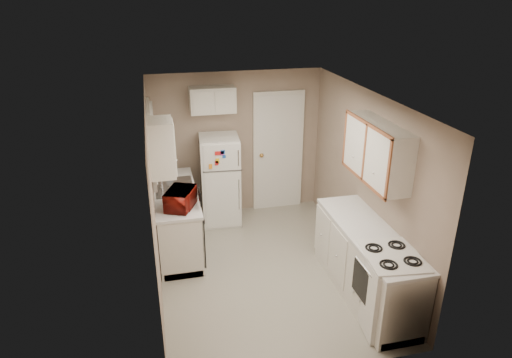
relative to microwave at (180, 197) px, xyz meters
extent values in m
plane|color=#B4B0A2|center=(1.06, -0.35, -1.05)|extent=(3.80, 3.80, 0.00)
plane|color=white|center=(1.06, -0.35, 1.35)|extent=(3.80, 3.80, 0.00)
plane|color=gray|center=(-0.34, -0.35, 0.15)|extent=(3.80, 3.80, 0.00)
plane|color=gray|center=(2.46, -0.35, 0.15)|extent=(3.80, 3.80, 0.00)
plane|color=gray|center=(1.06, 1.55, 0.15)|extent=(2.80, 2.80, 0.00)
plane|color=gray|center=(1.06, -2.25, 0.15)|extent=(2.80, 2.80, 0.00)
cube|color=silver|center=(-0.04, 0.55, -0.60)|extent=(0.60, 1.80, 0.90)
cube|color=black|center=(0.25, -0.05, -0.56)|extent=(0.03, 0.58, 0.72)
cube|color=gray|center=(-0.04, 0.70, -0.19)|extent=(0.54, 0.74, 0.16)
imported|color=maroon|center=(0.00, 0.00, 0.00)|extent=(0.53, 0.42, 0.31)
imported|color=silver|center=(-0.09, 1.07, -0.05)|extent=(0.11, 0.11, 0.20)
cube|color=silver|center=(-0.30, 0.70, 0.55)|extent=(0.10, 0.98, 1.08)
cube|color=silver|center=(-0.19, -0.13, 0.75)|extent=(0.30, 0.45, 0.70)
cube|color=silver|center=(0.71, 1.19, -0.32)|extent=(0.65, 0.63, 1.47)
cube|color=silver|center=(0.66, 1.40, 0.95)|extent=(0.70, 0.30, 0.40)
cube|color=silver|center=(1.76, 1.51, -0.03)|extent=(0.86, 0.06, 2.08)
cube|color=silver|center=(2.16, -1.15, -0.60)|extent=(0.60, 2.00, 0.90)
cube|color=silver|center=(2.16, -1.71, -0.61)|extent=(0.67, 0.79, 0.89)
cube|color=silver|center=(2.31, -0.85, 0.75)|extent=(0.30, 1.20, 0.70)
camera|label=1|loc=(-0.26, -5.51, 2.56)|focal=32.00mm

